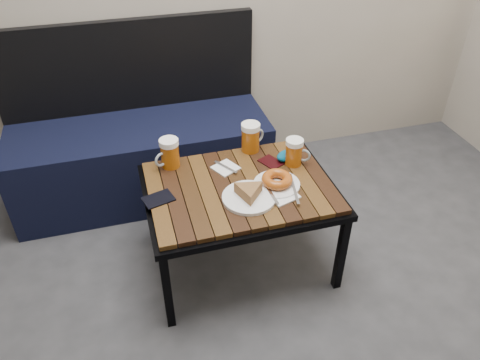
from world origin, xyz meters
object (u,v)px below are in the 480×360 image
object	(u,v)px
beer_mug_left	(169,153)
beer_mug_centre	(251,137)
cafe_table	(240,193)
plate_bagel	(277,182)
passport_navy	(158,199)
passport_burgundy	(271,162)
beer_mug_right	(295,152)
knit_pouch	(287,155)
plate_pie	(249,194)
bench	(142,152)

from	to	relation	value
beer_mug_left	beer_mug_centre	size ratio (longest dim) A/B	0.97
cafe_table	plate_bagel	world-z (taller)	plate_bagel
plate_bagel	cafe_table	bearing A→B (deg)	162.40
passport_navy	passport_burgundy	xyz separation A→B (m)	(0.55, 0.13, -0.00)
beer_mug_right	passport_navy	xyz separation A→B (m)	(-0.65, -0.09, -0.06)
knit_pouch	beer_mug_right	bearing A→B (deg)	-66.08
plate_pie	passport_burgundy	distance (m)	0.29
beer_mug_right	plate_bagel	distance (m)	0.20
beer_mug_centre	beer_mug_left	bearing A→B (deg)	157.85
bench	plate_bagel	distance (m)	0.95
knit_pouch	passport_navy	bearing A→B (deg)	-167.98
plate_pie	knit_pouch	bearing A→B (deg)	42.19
passport_burgundy	knit_pouch	world-z (taller)	knit_pouch
beer_mug_left	plate_pie	bearing A→B (deg)	101.86
beer_mug_left	knit_pouch	xyz separation A→B (m)	(0.54, -0.10, -0.05)
beer_mug_left	plate_bagel	bearing A→B (deg)	118.48
beer_mug_centre	plate_pie	world-z (taller)	beer_mug_centre
passport_navy	knit_pouch	bearing A→B (deg)	86.50
plate_bagel	beer_mug_left	bearing A→B (deg)	146.65
passport_navy	knit_pouch	world-z (taller)	knit_pouch
knit_pouch	passport_burgundy	bearing A→B (deg)	-177.89
beer_mug_right	plate_bagel	size ratio (longest dim) A/B	0.49
plate_pie	passport_burgundy	bearing A→B (deg)	52.40
beer_mug_centre	passport_navy	size ratio (longest dim) A/B	1.16
plate_bagel	beer_mug_centre	bearing A→B (deg)	94.68
cafe_table	passport_navy	world-z (taller)	passport_navy
bench	cafe_table	size ratio (longest dim) A/B	1.67
bench	beer_mug_right	bearing A→B (deg)	-42.82
beer_mug_right	plate_pie	distance (m)	0.34
cafe_table	knit_pouch	xyz separation A→B (m)	(0.27, 0.13, 0.07)
plate_pie	plate_bagel	size ratio (longest dim) A/B	0.86
knit_pouch	plate_pie	bearing A→B (deg)	-137.81
cafe_table	beer_mug_centre	bearing A→B (deg)	63.76
passport_navy	beer_mug_left	bearing A→B (deg)	143.54
beer_mug_centre	knit_pouch	world-z (taller)	beer_mug_centre
plate_pie	cafe_table	bearing A→B (deg)	95.49
plate_pie	knit_pouch	xyz separation A→B (m)	(0.26, 0.24, -0.00)
beer_mug_right	knit_pouch	xyz separation A→B (m)	(-0.02, 0.04, -0.04)
cafe_table	knit_pouch	size ratio (longest dim) A/B	7.64
plate_bagel	passport_navy	world-z (taller)	plate_bagel
beer_mug_left	knit_pouch	world-z (taller)	beer_mug_left
plate_pie	plate_bagel	bearing A→B (deg)	20.67
beer_mug_centre	beer_mug_right	xyz separation A→B (m)	(0.16, -0.17, -0.01)
beer_mug_left	plate_pie	size ratio (longest dim) A/B	0.62
cafe_table	passport_burgundy	distance (m)	0.23
plate_pie	passport_navy	size ratio (longest dim) A/B	1.84
plate_bagel	beer_mug_right	bearing A→B (deg)	46.42
beer_mug_left	knit_pouch	size ratio (longest dim) A/B	1.29
beer_mug_right	passport_navy	world-z (taller)	beer_mug_right
cafe_table	passport_navy	size ratio (longest dim) A/B	6.73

